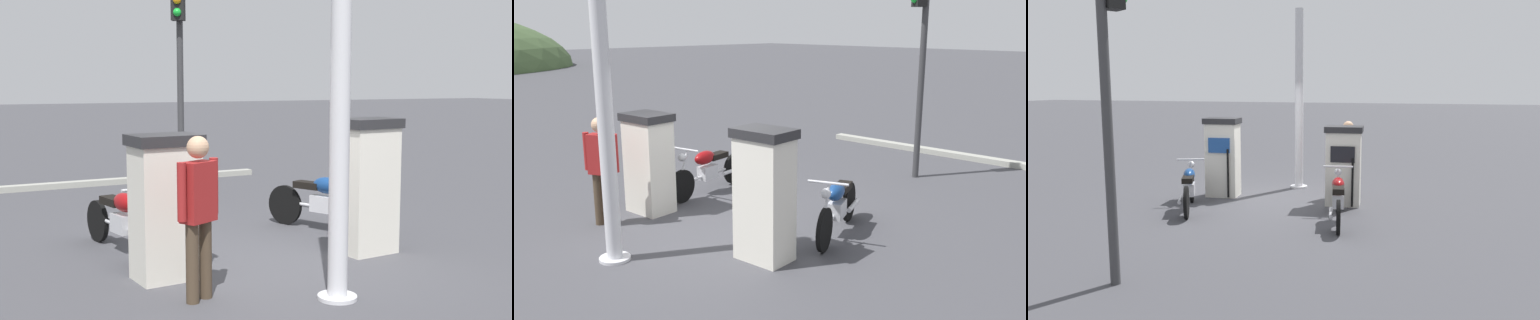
# 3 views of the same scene
# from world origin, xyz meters

# --- Properties ---
(ground_plane) EXTENTS (120.00, 120.00, 0.00)m
(ground_plane) POSITION_xyz_m (0.00, 0.00, 0.00)
(ground_plane) COLOR #424247
(fuel_pump_near) EXTENTS (0.59, 0.79, 1.72)m
(fuel_pump_near) POSITION_xyz_m (-0.18, -1.33, 0.87)
(fuel_pump_near) COLOR silver
(fuel_pump_near) RESTS_ON ground
(fuel_pump_far) EXTENTS (0.63, 0.80, 1.61)m
(fuel_pump_far) POSITION_xyz_m (-0.18, 1.34, 0.82)
(fuel_pump_far) COLOR silver
(fuel_pump_far) RESTS_ON ground
(motorcycle_near_pump) EXTENTS (1.78, 0.89, 0.94)m
(motorcycle_near_pump) POSITION_xyz_m (1.13, -1.46, 0.46)
(motorcycle_near_pump) COLOR black
(motorcycle_near_pump) RESTS_ON ground
(motorcycle_far_pump) EXTENTS (1.99, 0.65, 0.92)m
(motorcycle_far_pump) POSITION_xyz_m (1.12, 1.49, 0.45)
(motorcycle_far_pump) COLOR black
(motorcycle_far_pump) RESTS_ON ground
(attendant_person) EXTENTS (0.35, 0.54, 1.65)m
(attendant_person) POSITION_xyz_m (-1.04, 1.26, 0.95)
(attendant_person) COLOR #473828
(attendant_person) RESTS_ON ground
(roadside_traffic_light) EXTENTS (0.39, 0.31, 4.00)m
(roadside_traffic_light) POSITION_xyz_m (4.68, -0.50, 2.72)
(roadside_traffic_light) COLOR #38383A
(roadside_traffic_light) RESTS_ON ground
(canopy_support_pole) EXTENTS (0.40, 0.40, 4.16)m
(canopy_support_pole) POSITION_xyz_m (-1.60, -0.01, 2.00)
(canopy_support_pole) COLOR silver
(canopy_support_pole) RESTS_ON ground
(road_edge_kerb) EXTENTS (0.56, 6.01, 0.12)m
(road_edge_kerb) POSITION_xyz_m (6.86, 0.00, 0.06)
(road_edge_kerb) COLOR #9E9E93
(road_edge_kerb) RESTS_ON ground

